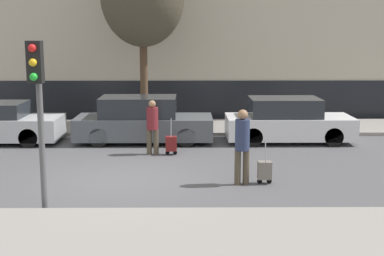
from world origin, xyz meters
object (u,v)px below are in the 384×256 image
at_px(parked_car_2, 288,121).
at_px(trolley_right, 265,170).
at_px(parked_car_1, 142,121).
at_px(pedestrian_left, 152,124).
at_px(pedestrian_right, 242,142).
at_px(traffic_light, 37,91).
at_px(trolley_left, 171,144).

distance_m(parked_car_2, trolley_right, 5.20).
distance_m(parked_car_1, pedestrian_left, 1.87).
relative_size(pedestrian_left, pedestrian_right, 0.90).
bearing_deg(traffic_light, trolley_left, 64.49).
bearing_deg(trolley_left, parked_car_2, 26.87).
xyz_separation_m(parked_car_2, traffic_light, (-6.15, -6.94, 1.75)).
xyz_separation_m(parked_car_1, trolley_left, (0.99, -1.88, -0.36)).
relative_size(pedestrian_right, traffic_light, 0.53).
distance_m(parked_car_2, trolley_left, 4.21).
xyz_separation_m(pedestrian_left, traffic_light, (-1.86, -5.11, 1.52)).
distance_m(trolley_left, pedestrian_right, 3.66).
bearing_deg(trolley_right, trolley_left, 126.68).
bearing_deg(parked_car_2, trolley_left, -153.13).
bearing_deg(pedestrian_right, trolley_right, 179.93).
height_order(parked_car_2, pedestrian_left, pedestrian_left).
bearing_deg(pedestrian_left, traffic_light, 77.23).
bearing_deg(parked_car_2, pedestrian_right, -111.64).
bearing_deg(trolley_left, traffic_light, -115.51).
distance_m(parked_car_1, traffic_light, 7.27).
relative_size(pedestrian_left, traffic_light, 0.47).
bearing_deg(pedestrian_right, parked_car_2, -118.62).
bearing_deg(traffic_light, parked_car_2, 48.44).
distance_m(trolley_left, trolley_right, 3.84).
xyz_separation_m(pedestrian_left, trolley_right, (2.84, -3.15, -0.57)).
height_order(pedestrian_right, traffic_light, traffic_light).
bearing_deg(trolley_right, parked_car_2, 73.70).
distance_m(pedestrian_left, traffic_light, 5.64).
relative_size(trolley_left, traffic_light, 0.32).
height_order(pedestrian_left, trolley_left, pedestrian_left).
relative_size(parked_car_1, pedestrian_left, 2.77).
bearing_deg(parked_car_2, parked_car_1, -179.73).
bearing_deg(traffic_light, pedestrian_right, 24.53).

